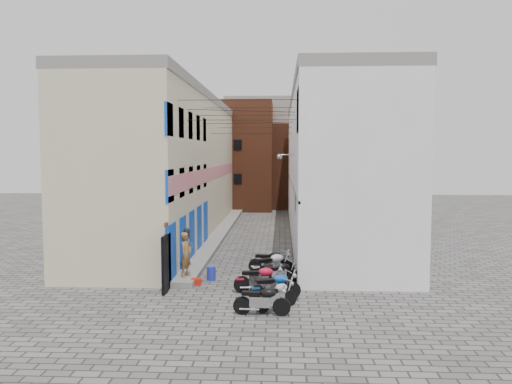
% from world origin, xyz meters
% --- Properties ---
extents(ground, '(90.00, 90.00, 0.00)m').
position_xyz_m(ground, '(0.00, 0.00, 0.00)').
color(ground, '#4F4D4B').
rests_on(ground, ground).
extents(plinth, '(0.90, 26.00, 0.25)m').
position_xyz_m(plinth, '(-2.05, 13.00, 0.12)').
color(plinth, gray).
rests_on(plinth, ground).
extents(building_left, '(5.10, 27.00, 9.00)m').
position_xyz_m(building_left, '(-4.98, 12.95, 4.50)').
color(building_left, beige).
rests_on(building_left, ground).
extents(building_right, '(5.94, 26.00, 9.00)m').
position_xyz_m(building_right, '(5.00, 13.00, 4.51)').
color(building_right, white).
rests_on(building_right, ground).
extents(building_far_brick_left, '(6.00, 6.00, 10.00)m').
position_xyz_m(building_far_brick_left, '(-2.00, 28.00, 5.00)').
color(building_far_brick_left, brown).
rests_on(building_far_brick_left, ground).
extents(building_far_brick_right, '(5.00, 6.00, 8.00)m').
position_xyz_m(building_far_brick_right, '(3.00, 30.00, 4.00)').
color(building_far_brick_right, brown).
rests_on(building_far_brick_right, ground).
extents(building_far_concrete, '(8.00, 5.00, 11.00)m').
position_xyz_m(building_far_concrete, '(0.00, 34.00, 5.50)').
color(building_far_concrete, gray).
rests_on(building_far_concrete, ground).
extents(far_shopfront, '(2.00, 0.30, 2.40)m').
position_xyz_m(far_shopfront, '(0.00, 25.20, 1.20)').
color(far_shopfront, black).
rests_on(far_shopfront, ground).
extents(overhead_wires, '(5.80, 13.02, 1.32)m').
position_xyz_m(overhead_wires, '(0.00, 7.64, 7.12)').
color(overhead_wires, black).
rests_on(overhead_wires, ground).
extents(motorcycle_a, '(1.93, 0.71, 1.10)m').
position_xyz_m(motorcycle_a, '(1.23, -3.00, 0.55)').
color(motorcycle_a, black).
rests_on(motorcycle_a, ground).
extents(motorcycle_b, '(1.73, 1.62, 1.04)m').
position_xyz_m(motorcycle_b, '(1.71, -2.36, 0.52)').
color(motorcycle_b, '#A4A3A8').
rests_on(motorcycle_b, ground).
extents(motorcycle_c, '(2.07, 1.32, 1.15)m').
position_xyz_m(motorcycle_c, '(1.64, -1.38, 0.57)').
color(motorcycle_c, '#0A46A4').
rests_on(motorcycle_c, ground).
extents(motorcycle_d, '(2.08, 0.84, 1.17)m').
position_xyz_m(motorcycle_d, '(1.06, -0.36, 0.58)').
color(motorcycle_d, '#B90D2D').
rests_on(motorcycle_d, ground).
extents(motorcycle_e, '(1.85, 1.25, 1.03)m').
position_xyz_m(motorcycle_e, '(1.79, 0.85, 0.51)').
color(motorcycle_e, black).
rests_on(motorcycle_e, ground).
extents(motorcycle_f, '(2.18, 1.70, 1.24)m').
position_xyz_m(motorcycle_f, '(1.48, 1.82, 0.62)').
color(motorcycle_f, silver).
rests_on(motorcycle_f, ground).
extents(motorcycle_g, '(1.99, 0.75, 1.13)m').
position_xyz_m(motorcycle_g, '(1.38, 2.80, 0.56)').
color(motorcycle_g, black).
rests_on(motorcycle_g, ground).
extents(person_a, '(0.60, 0.76, 1.82)m').
position_xyz_m(person_a, '(-2.03, 1.00, 1.16)').
color(person_a, olive).
rests_on(person_a, plinth).
extents(person_b, '(0.79, 0.93, 1.69)m').
position_xyz_m(person_b, '(-2.35, 2.99, 1.10)').
color(person_b, '#384454').
rests_on(person_b, plinth).
extents(water_jug_near, '(0.41, 0.41, 0.57)m').
position_xyz_m(water_jug_near, '(-1.06, 1.40, 0.29)').
color(water_jug_near, '#222FAC').
rests_on(water_jug_near, ground).
extents(water_jug_far, '(0.35, 0.35, 0.52)m').
position_xyz_m(water_jug_far, '(-1.13, 1.77, 0.26)').
color(water_jug_far, '#2780C7').
rests_on(water_jug_far, ground).
extents(red_crate, '(0.45, 0.36, 0.26)m').
position_xyz_m(red_crate, '(-1.55, 0.61, 0.13)').
color(red_crate, red).
rests_on(red_crate, ground).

